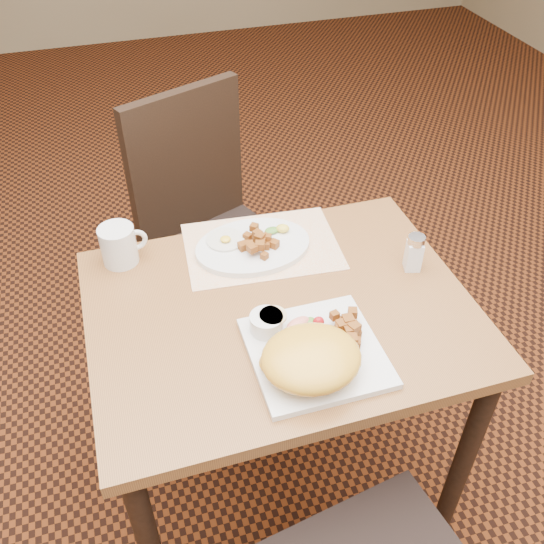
{
  "coord_description": "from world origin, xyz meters",
  "views": [
    {
      "loc": [
        -0.32,
        -0.98,
        1.75
      ],
      "look_at": [
        -0.01,
        0.05,
        0.82
      ],
      "focal_mm": 40.0,
      "sensor_mm": 36.0,
      "label": 1
    }
  ],
  "objects_px": {
    "table": "(281,339)",
    "plate_oval": "(253,246)",
    "salt_shaker": "(414,252)",
    "plate_square": "(315,352)",
    "coffee_mug": "(119,245)",
    "chair_far": "(210,223)"
  },
  "relations": [
    {
      "from": "plate_oval",
      "to": "coffee_mug",
      "type": "height_order",
      "value": "coffee_mug"
    },
    {
      "from": "plate_square",
      "to": "plate_oval",
      "type": "xyz_separation_m",
      "value": [
        -0.03,
        0.39,
        0.0
      ]
    },
    {
      "from": "table",
      "to": "plate_oval",
      "type": "xyz_separation_m",
      "value": [
        -0.0,
        0.23,
        0.12
      ]
    },
    {
      "from": "salt_shaker",
      "to": "coffee_mug",
      "type": "height_order",
      "value": "coffee_mug"
    },
    {
      "from": "chair_far",
      "to": "plate_oval",
      "type": "distance_m",
      "value": 0.49
    },
    {
      "from": "chair_far",
      "to": "plate_oval",
      "type": "relative_size",
      "value": 3.19
    },
    {
      "from": "plate_oval",
      "to": "salt_shaker",
      "type": "bearing_deg",
      "value": -27.53
    },
    {
      "from": "plate_square",
      "to": "coffee_mug",
      "type": "distance_m",
      "value": 0.58
    },
    {
      "from": "table",
      "to": "plate_oval",
      "type": "relative_size",
      "value": 2.96
    },
    {
      "from": "salt_shaker",
      "to": "plate_oval",
      "type": "bearing_deg",
      "value": 152.47
    },
    {
      "from": "plate_square",
      "to": "plate_oval",
      "type": "bearing_deg",
      "value": 94.39
    },
    {
      "from": "coffee_mug",
      "to": "chair_far",
      "type": "bearing_deg",
      "value": 51.77
    },
    {
      "from": "table",
      "to": "plate_square",
      "type": "distance_m",
      "value": 0.2
    },
    {
      "from": "plate_square",
      "to": "plate_oval",
      "type": "relative_size",
      "value": 0.92
    },
    {
      "from": "table",
      "to": "coffee_mug",
      "type": "relative_size",
      "value": 7.46
    },
    {
      "from": "salt_shaker",
      "to": "table",
      "type": "bearing_deg",
      "value": -173.9
    },
    {
      "from": "plate_oval",
      "to": "salt_shaker",
      "type": "xyz_separation_m",
      "value": [
        0.36,
        -0.19,
        0.04
      ]
    },
    {
      "from": "table",
      "to": "plate_square",
      "type": "bearing_deg",
      "value": -81.11
    },
    {
      "from": "salt_shaker",
      "to": "coffee_mug",
      "type": "relative_size",
      "value": 0.83
    },
    {
      "from": "plate_oval",
      "to": "coffee_mug",
      "type": "xyz_separation_m",
      "value": [
        -0.33,
        0.06,
        0.04
      ]
    },
    {
      "from": "plate_square",
      "to": "coffee_mug",
      "type": "xyz_separation_m",
      "value": [
        -0.36,
        0.45,
        0.04
      ]
    },
    {
      "from": "table",
      "to": "salt_shaker",
      "type": "height_order",
      "value": "salt_shaker"
    }
  ]
}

